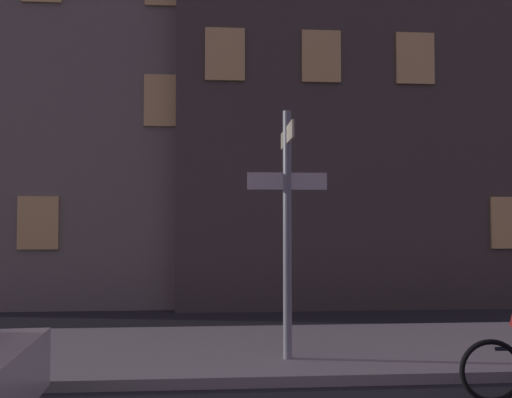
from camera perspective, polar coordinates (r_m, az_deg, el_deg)
The scene contains 4 objects.
sidewalk_kerb at distance 8.50m, azimuth -1.05°, elevation -15.83°, with size 40.00×3.19×0.14m, color #9E9991.
signpost at distance 7.56m, azimuth 3.33°, elevation -1.61°, with size 1.13×1.25×3.47m.
building_left_block at distance 17.01m, azimuth -18.30°, elevation 15.31°, with size 8.37×6.56×14.31m.
building_right_block at distance 16.96m, azimuth 12.19°, elevation 15.54°, with size 11.03×6.94×14.45m.
Camera 1 is at (-0.44, -1.30, 2.08)m, focal length 37.73 mm.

